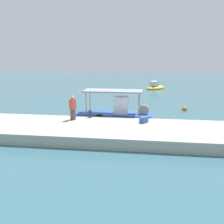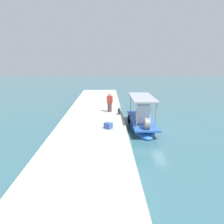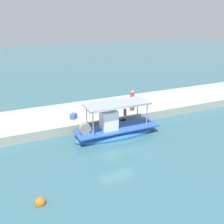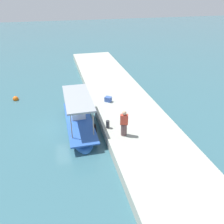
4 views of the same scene
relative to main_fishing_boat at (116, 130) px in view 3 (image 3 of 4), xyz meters
name	(u,v)px [view 3 (image 3 of 4)]	position (x,y,z in m)	size (l,w,h in m)	color
ground_plane	(114,141)	(0.47, 0.70, -0.45)	(120.00, 120.00, 0.00)	#34616C
dock_quay	(92,114)	(0.47, -3.98, -0.10)	(36.00, 5.06, 0.70)	#A4A89B
main_fishing_boat	(116,130)	(0.00, 0.00, 0.00)	(6.41, 1.94, 2.88)	blue
fisherman_near_bollard	(132,101)	(-2.68, -2.57, 1.04)	(0.49, 0.55, 1.74)	brown
mooring_bollard	(125,112)	(-1.60, -1.75, 0.52)	(0.24, 0.24, 0.54)	#2D2D33
cargo_crate	(73,116)	(2.40, -2.72, 0.45)	(0.51, 0.41, 0.42)	#3B5BAC
marker_buoy	(40,202)	(6.17, 5.08, -0.35)	(0.51, 0.51, 0.51)	orange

